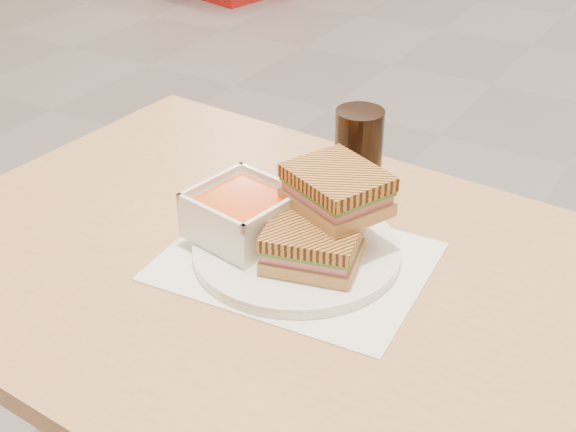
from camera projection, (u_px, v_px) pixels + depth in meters
The scene contains 7 objects.
main_table at pixel (343, 361), 1.02m from camera, with size 1.24×0.76×0.75m.
tray_liner at pixel (296, 261), 1.01m from camera, with size 0.35×0.28×0.00m.
plate at pixel (297, 250), 1.02m from camera, with size 0.27×0.27×0.01m.
soup_bowl at pixel (243, 216), 1.02m from camera, with size 0.14×0.14×0.06m.
panini_lower at pixel (313, 245), 0.97m from camera, with size 0.14×0.12×0.05m.
panini_upper at pixel (337, 190), 0.98m from camera, with size 0.15×0.14×0.05m.
cola_glass at pixel (358, 159), 1.10m from camera, with size 0.07×0.07×0.15m.
Camera 1 is at (0.44, -2.71, 1.33)m, focal length 48.56 mm.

